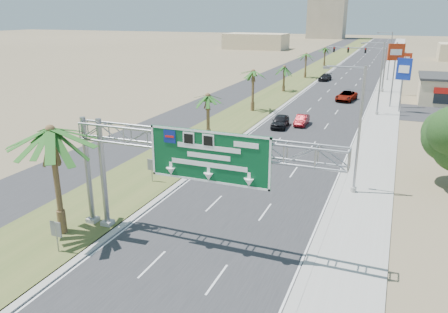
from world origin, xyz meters
The scene contains 26 objects.
road centered at (0.00, 110.00, 0.01)m, with size 12.00×300.00×0.02m, color #28282B.
sidewalk_right centered at (8.50, 110.00, 0.05)m, with size 4.00×300.00×0.10m, color #9E9B93.
median_grass centered at (-10.00, 110.00, 0.06)m, with size 7.00×300.00×0.12m, color #485927.
opposing_road centered at (-17.00, 110.00, 0.01)m, with size 8.00×300.00×0.02m, color #28282B.
sign_gantry centered at (-1.06, 9.93, 6.06)m, with size 16.75×1.24×7.50m.
palm_near centered at (-9.20, 8.00, 6.93)m, with size 5.70×5.70×8.35m.
palm_row_b centered at (-9.50, 32.00, 4.90)m, with size 3.99×3.99×5.95m.
palm_row_c centered at (-9.50, 48.00, 5.66)m, with size 3.99×3.99×6.75m.
palm_row_d centered at (-9.50, 66.00, 4.42)m, with size 3.99×3.99×5.45m.
palm_row_e centered at (-9.50, 85.00, 5.09)m, with size 3.99×3.99×6.15m.
palm_row_f centered at (-9.50, 110.00, 4.71)m, with size 3.99×3.99×5.75m.
streetlight_near centered at (7.30, 22.00, 4.69)m, with size 3.27×0.44×10.00m.
streetlight_mid centered at (7.30, 52.00, 4.69)m, with size 3.27×0.44×10.00m.
streetlight_far centered at (7.30, 88.00, 4.69)m, with size 3.27×0.44×10.00m.
signal_mast centered at (5.17, 71.97, 4.85)m, with size 10.28×0.71×8.00m.
median_signback_a centered at (-7.80, 6.00, 1.45)m, with size 0.75×0.08×2.08m.
median_signback_b centered at (-8.50, 18.00, 1.45)m, with size 0.75×0.08×2.08m.
tower_distant centered at (-32.00, 250.00, 17.50)m, with size 20.00×16.00×35.00m, color tan.
building_distant_left centered at (-45.00, 160.00, 3.00)m, with size 24.00×14.00×6.00m, color #CCBC8A.
car_left_lane centered at (-3.33, 40.28, 0.78)m, with size 1.84×4.58×1.56m, color black.
car_mid_lane centered at (-1.07, 42.37, 0.65)m, with size 1.39×3.97×1.31m, color #66090E.
car_right_lane centered at (2.20, 61.29, 0.78)m, with size 2.57×5.58×1.55m, color gray.
car_far centered at (-4.77, 82.69, 0.69)m, with size 1.94×4.77×1.38m, color black.
pole_sign_red_near centered at (9.00, 58.55, 7.61)m, with size 2.34×1.16×9.61m.
pole_sign_blue centered at (10.33, 55.30, 5.85)m, with size 2.02×0.71×7.87m.
pole_sign_red_far centered at (10.36, 69.91, 5.82)m, with size 2.22×0.70×7.44m.
Camera 1 is at (9.85, -11.61, 13.61)m, focal length 35.00 mm.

